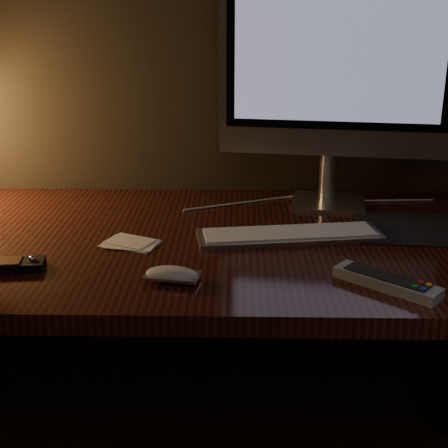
{
  "coord_description": "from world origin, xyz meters",
  "views": [
    {
      "loc": [
        0.1,
        0.56,
        1.24
      ],
      "look_at": [
        0.07,
        1.73,
        0.82
      ],
      "focal_mm": 50.0,
      "sensor_mm": 36.0,
      "label": 1
    }
  ],
  "objects_px": {
    "media_remote": "(7,265)",
    "tv_remote": "(386,282)",
    "desk": "(196,277)",
    "keyboard": "(289,235)",
    "monitor": "(337,64)",
    "mouse": "(172,276)"
  },
  "relations": [
    {
      "from": "desk",
      "to": "tv_remote",
      "type": "distance_m",
      "value": 0.51
    },
    {
      "from": "desk",
      "to": "media_remote",
      "type": "bearing_deg",
      "value": -143.25
    },
    {
      "from": "keyboard",
      "to": "media_remote",
      "type": "distance_m",
      "value": 0.59
    },
    {
      "from": "monitor",
      "to": "mouse",
      "type": "height_order",
      "value": "monitor"
    },
    {
      "from": "mouse",
      "to": "tv_remote",
      "type": "height_order",
      "value": "tv_remote"
    },
    {
      "from": "tv_remote",
      "to": "mouse",
      "type": "bearing_deg",
      "value": -142.28
    },
    {
      "from": "desk",
      "to": "media_remote",
      "type": "height_order",
      "value": "media_remote"
    },
    {
      "from": "media_remote",
      "to": "tv_remote",
      "type": "xyz_separation_m",
      "value": [
        0.72,
        -0.07,
        0.0
      ]
    },
    {
      "from": "desk",
      "to": "keyboard",
      "type": "relative_size",
      "value": 3.96
    },
    {
      "from": "keyboard",
      "to": "tv_remote",
      "type": "height_order",
      "value": "tv_remote"
    },
    {
      "from": "keyboard",
      "to": "tv_remote",
      "type": "xyz_separation_m",
      "value": [
        0.16,
        -0.25,
        0.0
      ]
    },
    {
      "from": "monitor",
      "to": "tv_remote",
      "type": "xyz_separation_m",
      "value": [
        0.04,
        -0.5,
        -0.34
      ]
    },
    {
      "from": "mouse",
      "to": "keyboard",
      "type": "bearing_deg",
      "value": 54.05
    },
    {
      "from": "desk",
      "to": "keyboard",
      "type": "bearing_deg",
      "value": -19.04
    },
    {
      "from": "desk",
      "to": "tv_remote",
      "type": "relative_size",
      "value": 8.74
    },
    {
      "from": "mouse",
      "to": "tv_remote",
      "type": "xyz_separation_m",
      "value": [
        0.39,
        -0.02,
        0.0
      ]
    },
    {
      "from": "desk",
      "to": "mouse",
      "type": "bearing_deg",
      "value": -94.18
    },
    {
      "from": "tv_remote",
      "to": "desk",
      "type": "bearing_deg",
      "value": 179.15
    },
    {
      "from": "media_remote",
      "to": "tv_remote",
      "type": "height_order",
      "value": "same"
    },
    {
      "from": "monitor",
      "to": "media_remote",
      "type": "bearing_deg",
      "value": -138.99
    },
    {
      "from": "media_remote",
      "to": "tv_remote",
      "type": "bearing_deg",
      "value": -12.31
    },
    {
      "from": "desk",
      "to": "monitor",
      "type": "xyz_separation_m",
      "value": [
        0.33,
        0.17,
        0.48
      ]
    }
  ]
}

